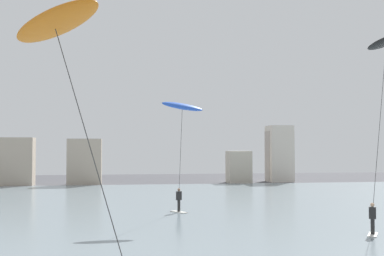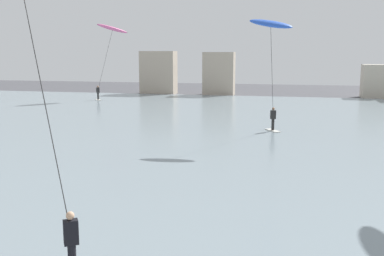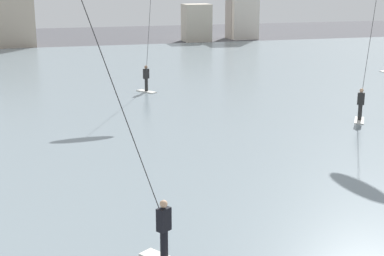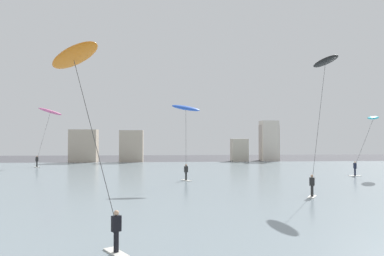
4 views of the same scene
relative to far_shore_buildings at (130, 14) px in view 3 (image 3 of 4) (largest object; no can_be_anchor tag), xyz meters
name	(u,v)px [view 3 (image 3 of 4)]	position (x,y,z in m)	size (l,w,h in m)	color
water_bay	(143,96)	(-3.94, -28.58, -3.00)	(84.00, 52.00, 0.10)	gray
far_shore_buildings	(130,14)	(0.00, 0.00, 0.00)	(37.36, 4.84, 7.37)	#B7A893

